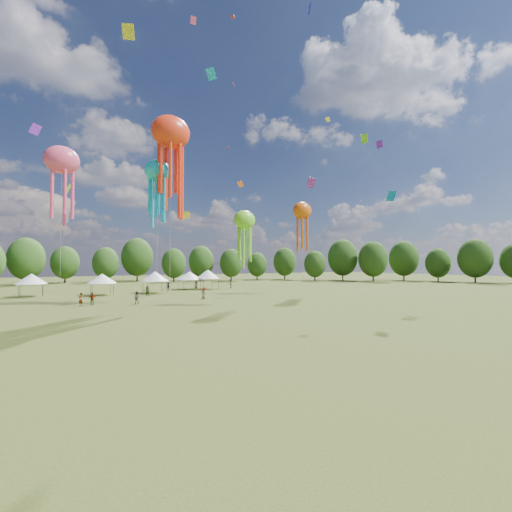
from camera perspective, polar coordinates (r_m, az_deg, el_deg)
ground at (r=20.59m, az=29.76°, el=-16.15°), size 300.00×300.00×0.00m
spectator_near at (r=47.53m, az=-19.67°, el=-6.71°), size 0.97×0.88×1.62m
spectators_far at (r=61.21m, az=-13.53°, el=-5.51°), size 30.89×21.96×1.79m
festival_tents at (r=66.69m, az=-17.79°, el=-3.33°), size 35.87×10.63×4.11m
show_kites at (r=51.13m, az=-16.06°, el=12.44°), size 40.84×22.45×25.12m
small_kites at (r=59.26m, az=-12.72°, el=24.27°), size 67.77×65.59×45.37m
treeline at (r=73.52m, az=-20.50°, el=-0.30°), size 201.57×95.24×13.43m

